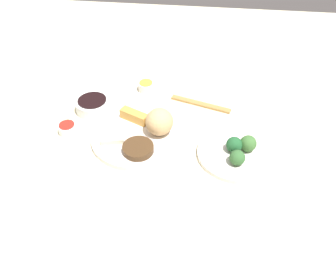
{
  "coord_description": "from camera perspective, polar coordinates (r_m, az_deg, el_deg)",
  "views": [
    {
      "loc": [
        0.69,
        0.14,
        0.69
      ],
      "look_at": [
        -0.01,
        0.05,
        0.06
      ],
      "focal_mm": 35.46,
      "sensor_mm": 36.0,
      "label": 1
    }
  ],
  "objects": [
    {
      "name": "sauce_ramekin_sweet_and_sour_liquid",
      "position": [
        1.04,
        -17.03,
        1.61
      ],
      "size": [
        0.05,
        0.05,
        0.0
      ],
      "primitive_type": "cylinder",
      "color": "red",
      "rests_on": "sauce_ramekin_sweet_and_sour"
    },
    {
      "name": "broccoli_floret_2",
      "position": [
        0.9,
        11.82,
        -3.91
      ],
      "size": [
        0.04,
        0.04,
        0.04
      ],
      "primitive_type": "sphere",
      "color": "#336231",
      "rests_on": "broccoli_plate"
    },
    {
      "name": "broccoli_plate",
      "position": [
        0.95,
        11.47,
        -3.26
      ],
      "size": [
        0.21,
        0.21,
        0.01
      ],
      "primitive_type": "cylinder",
      "color": "white",
      "rests_on": "tabletop"
    },
    {
      "name": "soy_sauce_bowl_liquid",
      "position": [
        1.1,
        -12.93,
        5.77
      ],
      "size": [
        0.09,
        0.09,
        0.0
      ],
      "primitive_type": "cylinder",
      "color": "black",
      "rests_on": "soy_sauce_bowl"
    },
    {
      "name": "tabletop",
      "position": [
        0.98,
        -2.91,
        -2.17
      ],
      "size": [
        2.2,
        2.2,
        0.02
      ],
      "primitive_type": "cube",
      "color": "beige",
      "rests_on": "ground"
    },
    {
      "name": "rice_scoop",
      "position": [
        0.96,
        -1.5,
        2.2
      ],
      "size": [
        0.08,
        0.08,
        0.08
      ],
      "primitive_type": "sphere",
      "color": "tan",
      "rests_on": "main_plate"
    },
    {
      "name": "stir_fry_heap",
      "position": [
        0.93,
        -5.17,
        -2.4
      ],
      "size": [
        0.09,
        0.09,
        0.02
      ],
      "primitive_type": "cylinder",
      "color": "#48301A",
      "rests_on": "main_plate"
    },
    {
      "name": "spring_roll",
      "position": [
        1.03,
        -5.82,
        3.16
      ],
      "size": [
        0.06,
        0.09,
        0.03
      ],
      "primitive_type": "cube",
      "rotation": [
        0.0,
        0.0,
        1.14
      ],
      "color": "gold",
      "rests_on": "main_plate"
    },
    {
      "name": "crab_rangoon_wonton",
      "position": [
        0.98,
        -9.53,
        -0.07
      ],
      "size": [
        0.08,
        0.08,
        0.02
      ],
      "primitive_type": "cube",
      "rotation": [
        0.0,
        0.0,
        0.25
      ],
      "color": "beige",
      "rests_on": "main_plate"
    },
    {
      "name": "broccoli_floret_0",
      "position": [
        0.94,
        13.63,
        -1.69
      ],
      "size": [
        0.05,
        0.05,
        0.05
      ],
      "primitive_type": "sphere",
      "color": "#3C6B32",
      "rests_on": "broccoli_plate"
    },
    {
      "name": "sauce_ramekin_hot_mustard",
      "position": [
        1.19,
        -3.79,
        8.23
      ],
      "size": [
        0.06,
        0.06,
        0.03
      ],
      "primitive_type": "cylinder",
      "color": "white",
      "rests_on": "tabletop"
    },
    {
      "name": "broccoli_floret_1",
      "position": [
        0.94,
        11.31,
        -1.72
      ],
      "size": [
        0.05,
        0.05,
        0.05
      ],
      "primitive_type": "sphere",
      "color": "#20582D",
      "rests_on": "broccoli_plate"
    },
    {
      "name": "soy_sauce_bowl",
      "position": [
        1.11,
        -12.77,
        4.89
      ],
      "size": [
        0.11,
        0.11,
        0.04
      ],
      "primitive_type": "cylinder",
      "color": "white",
      "rests_on": "tabletop"
    },
    {
      "name": "sauce_ramekin_hot_mustard_liquid",
      "position": [
        1.18,
        -3.82,
        8.88
      ],
      "size": [
        0.05,
        0.05,
        0.0
      ],
      "primitive_type": "cylinder",
      "color": "yellow",
      "rests_on": "sauce_ramekin_hot_mustard"
    },
    {
      "name": "main_plate",
      "position": [
        0.99,
        -5.43,
        -0.37
      ],
      "size": [
        0.27,
        0.27,
        0.02
      ],
      "primitive_type": "cylinder",
      "color": "white",
      "rests_on": "tabletop"
    },
    {
      "name": "sauce_ramekin_sweet_and_sour",
      "position": [
        1.05,
        -16.86,
        0.94
      ],
      "size": [
        0.06,
        0.06,
        0.03
      ],
      "primitive_type": "cylinder",
      "color": "white",
      "rests_on": "tabletop"
    },
    {
      "name": "chopsticks_pair",
      "position": [
        1.12,
        5.6,
        5.23
      ],
      "size": [
        0.08,
        0.2,
        0.01
      ],
      "primitive_type": "cube",
      "rotation": [
        0.0,
        0.0,
        1.28
      ],
      "color": "#AF8044",
      "rests_on": "tabletop"
    }
  ]
}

